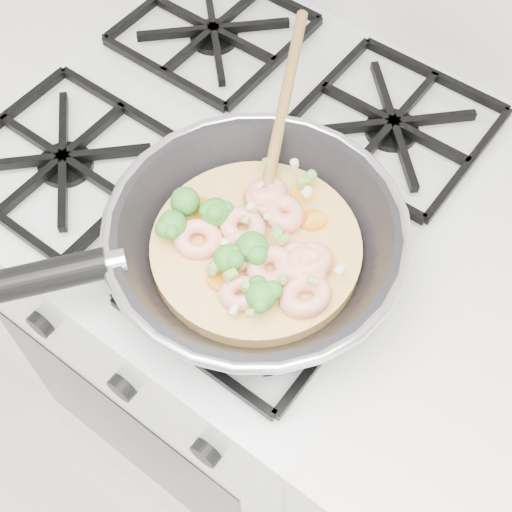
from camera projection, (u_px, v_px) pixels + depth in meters
The scene contains 2 objects.
stove at pixel (239, 309), 1.28m from camera, with size 0.60×0.60×0.92m.
skillet at pixel (251, 242), 0.76m from camera, with size 0.39×0.58×0.09m.
Camera 1 is at (0.39, 1.24, 1.59)m, focal length 49.09 mm.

